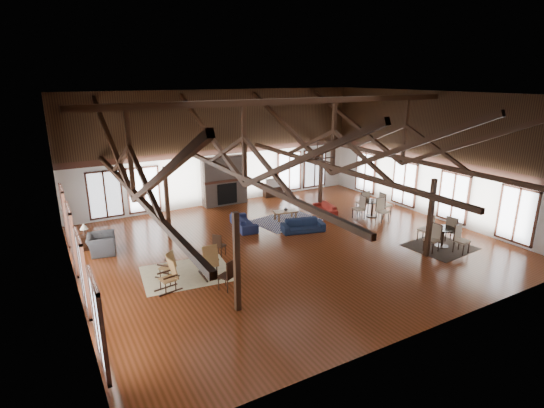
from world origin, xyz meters
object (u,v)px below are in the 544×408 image
sofa_navy_front (303,226)px  coffee_table (286,212)px  sofa_orange (325,209)px  armchair (101,244)px  tv_console (273,192)px  cafe_table_far (372,206)px  cafe_table_near (443,234)px  sofa_navy_left (244,222)px

sofa_navy_front → coffee_table: (0.17, 1.79, 0.10)m
sofa_orange → coffee_table: (-2.23, 0.16, 0.13)m
sofa_orange → coffee_table: sofa_orange is taller
sofa_navy_front → armchair: size_ratio=1.65×
armchair → tv_console: (9.85, 3.81, -0.10)m
sofa_orange → tv_console: size_ratio=1.53×
coffee_table → cafe_table_far: bearing=-13.3°
armchair → sofa_navy_front: bearing=-92.7°
armchair → cafe_table_far: cafe_table_far is taller
sofa_orange → tv_console: bearing=-157.9°
sofa_navy_front → cafe_table_near: bearing=-33.2°
sofa_orange → cafe_table_near: cafe_table_near is taller
cafe_table_near → cafe_table_far: size_ratio=1.01×
cafe_table_far → sofa_navy_left: bearing=165.3°
sofa_navy_front → sofa_navy_left: 2.71m
sofa_navy_left → cafe_table_near: cafe_table_near is taller
sofa_navy_front → armchair: (-8.18, 1.87, 0.10)m
coffee_table → sofa_navy_front: bearing=-85.6°
cafe_table_near → tv_console: 10.19m
sofa_navy_left → armchair: armchair is taller
sofa_orange → armchair: 10.59m
sofa_navy_left → coffee_table: (2.27, 0.06, 0.09)m
coffee_table → armchair: 8.35m
sofa_navy_left → sofa_orange: size_ratio=1.18×
coffee_table → cafe_table_near: cafe_table_near is taller
coffee_table → cafe_table_far: (3.95, -1.70, 0.18)m
coffee_table → cafe_table_near: size_ratio=0.56×
cafe_table_far → tv_console: size_ratio=1.97×
armchair → cafe_table_near: size_ratio=0.53×
sofa_navy_front → cafe_table_near: 5.80m
cafe_table_far → sofa_orange: bearing=138.3°
armchair → tv_console: bearing=-58.7°
sofa_navy_left → sofa_orange: bearing=-83.1°
sofa_navy_left → sofa_orange: sofa_navy_left is taller
cafe_table_far → armchair: bearing=171.8°
cafe_table_near → sofa_navy_left: bearing=135.3°
tv_console → sofa_navy_left: bearing=-133.6°
coffee_table → armchair: bearing=-170.6°
sofa_navy_left → tv_console: (3.76, 3.95, -0.01)m
armchair → cafe_table_far: size_ratio=0.54×
sofa_navy_front → sofa_orange: sofa_navy_front is taller
coffee_table → cafe_table_far: cafe_table_far is taller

